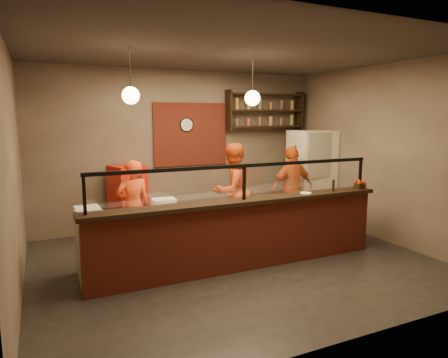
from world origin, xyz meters
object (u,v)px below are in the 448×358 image
cook_right (292,188)px  pizza_dough (236,204)px  wall_clock (186,125)px  cook_mid (232,191)px  pepper_mill (333,185)px  condiment_caddy (360,186)px  fridge (311,177)px  cook_left (133,207)px  red_cooler (128,201)px

cook_right → pizza_dough: 2.10m
cook_right → pizza_dough: bearing=27.1°
wall_clock → cook_mid: 1.82m
wall_clock → pepper_mill: size_ratio=1.59×
cook_mid → condiment_caddy: cook_mid is taller
fridge → pepper_mill: bearing=-113.5°
wall_clock → cook_left: 2.35m
cook_right → condiment_caddy: size_ratio=10.28×
wall_clock → condiment_caddy: size_ratio=1.83×
cook_left → fridge: size_ratio=0.79×
pizza_dough → condiment_caddy: 2.19m
cook_right → pizza_dough: (-1.80, -1.09, 0.06)m
wall_clock → fridge: (2.50, -0.92, -1.11)m
pepper_mill → wall_clock: bearing=118.7°
cook_right → fridge: (0.74, 0.37, 0.14)m
cook_right → wall_clock: bearing=-40.6°
cook_mid → fridge: bearing=172.0°
wall_clock → red_cooler: bearing=-166.7°
pizza_dough → pepper_mill: (1.57, -0.40, 0.25)m
wall_clock → cook_right: (1.76, -1.29, -1.26)m
cook_mid → condiment_caddy: (1.68, -1.49, 0.21)m
fridge → pizza_dough: 2.93m
pepper_mill → cook_right: bearing=81.3°
cook_left → red_cooler: cook_left is taller
cook_mid → fridge: 2.11m
cook_right → condiment_caddy: 1.56m
condiment_caddy → pizza_dough: bearing=169.4°
cook_left → fridge: bearing=179.7°
cook_left → wall_clock: bearing=-143.3°
pizza_dough → cook_left: bearing=142.4°
wall_clock → red_cooler: 1.96m
wall_clock → pizza_dough: 2.67m
pepper_mill → cook_mid: bearing=126.5°
cook_left → pepper_mill: size_ratio=8.27×
cook_mid → cook_right: (1.34, 0.01, -0.05)m
cook_left → red_cooler: (0.11, 1.01, -0.10)m
cook_left → cook_mid: (1.85, 0.02, 0.11)m
red_cooler → condiment_caddy: bearing=-57.2°
condiment_caddy → cook_left: bearing=157.4°
fridge → pizza_dough: (-2.54, -1.46, -0.08)m
red_cooler → condiment_caddy: 4.24m
cook_mid → pizza_dough: size_ratio=3.49×
cook_right → pepper_mill: (-0.23, -1.50, 0.31)m
condiment_caddy → pepper_mill: bearing=-179.6°
pizza_dough → cook_right: bearing=31.4°
cook_right → red_cooler: cook_right is taller
wall_clock → fridge: 2.89m
red_cooler → pizza_dough: (1.27, -2.08, 0.23)m
cook_left → condiment_caddy: cook_left is taller
cook_mid → red_cooler: cook_mid is taller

